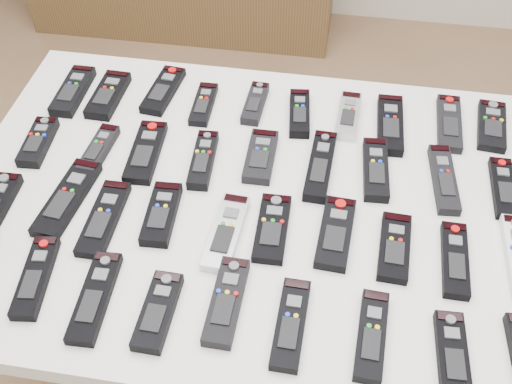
% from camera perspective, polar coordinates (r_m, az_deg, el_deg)
% --- Properties ---
extents(ground, '(4.00, 4.00, 0.00)m').
position_cam_1_polar(ground, '(1.99, 3.42, -15.26)').
color(ground, brown).
rests_on(ground, ground).
extents(table, '(1.25, 0.88, 0.78)m').
position_cam_1_polar(table, '(1.37, 0.00, -2.24)').
color(table, white).
rests_on(table, ground).
extents(remote_0, '(0.06, 0.18, 0.02)m').
position_cam_1_polar(remote_0, '(1.64, -15.96, 8.63)').
color(remote_0, black).
rests_on(remote_0, table).
extents(remote_1, '(0.07, 0.17, 0.02)m').
position_cam_1_polar(remote_1, '(1.60, -13.00, 8.40)').
color(remote_1, black).
rests_on(remote_1, table).
extents(remote_2, '(0.07, 0.18, 0.02)m').
position_cam_1_polar(remote_2, '(1.59, -8.25, 8.93)').
color(remote_2, black).
rests_on(remote_2, table).
extents(remote_3, '(0.05, 0.15, 0.02)m').
position_cam_1_polar(remote_3, '(1.54, -4.69, 7.79)').
color(remote_3, black).
rests_on(remote_3, table).
extents(remote_4, '(0.05, 0.14, 0.02)m').
position_cam_1_polar(remote_4, '(1.54, -0.08, 7.88)').
color(remote_4, black).
rests_on(remote_4, table).
extents(remote_5, '(0.06, 0.16, 0.02)m').
position_cam_1_polar(remote_5, '(1.51, 3.89, 6.99)').
color(remote_5, black).
rests_on(remote_5, table).
extents(remote_6, '(0.05, 0.16, 0.02)m').
position_cam_1_polar(remote_6, '(1.52, 8.20, 6.70)').
color(remote_6, '#B7B7BC').
rests_on(remote_6, table).
extents(remote_7, '(0.06, 0.19, 0.02)m').
position_cam_1_polar(remote_7, '(1.51, 11.83, 5.88)').
color(remote_7, black).
rests_on(remote_7, table).
extents(remote_8, '(0.05, 0.19, 0.02)m').
position_cam_1_polar(remote_8, '(1.55, 16.80, 5.87)').
color(remote_8, black).
rests_on(remote_8, table).
extents(remote_9, '(0.07, 0.17, 0.02)m').
position_cam_1_polar(remote_9, '(1.57, 20.22, 5.54)').
color(remote_9, black).
rests_on(remote_9, table).
extents(remote_10, '(0.06, 0.15, 0.02)m').
position_cam_1_polar(remote_10, '(1.51, -18.80, 4.23)').
color(remote_10, black).
rests_on(remote_10, table).
extents(remote_11, '(0.05, 0.15, 0.02)m').
position_cam_1_polar(remote_11, '(1.46, -13.80, 3.72)').
color(remote_11, black).
rests_on(remote_11, table).
extents(remote_12, '(0.07, 0.19, 0.02)m').
position_cam_1_polar(remote_12, '(1.43, -9.78, 3.54)').
color(remote_12, black).
rests_on(remote_12, table).
extents(remote_13, '(0.05, 0.17, 0.02)m').
position_cam_1_polar(remote_13, '(1.39, -4.72, 2.87)').
color(remote_13, black).
rests_on(remote_13, table).
extents(remote_14, '(0.06, 0.16, 0.02)m').
position_cam_1_polar(remote_14, '(1.40, 0.42, 3.18)').
color(remote_14, black).
rests_on(remote_14, table).
extents(remote_15, '(0.06, 0.20, 0.02)m').
position_cam_1_polar(remote_15, '(1.38, 5.72, 2.34)').
color(remote_15, black).
rests_on(remote_15, table).
extents(remote_16, '(0.06, 0.18, 0.02)m').
position_cam_1_polar(remote_16, '(1.39, 10.59, 1.99)').
color(remote_16, black).
rests_on(remote_16, table).
extents(remote_17, '(0.06, 0.19, 0.02)m').
position_cam_1_polar(remote_17, '(1.41, 16.35, 1.12)').
color(remote_17, black).
rests_on(remote_17, table).
extents(remote_18, '(0.05, 0.17, 0.02)m').
position_cam_1_polar(remote_18, '(1.43, 21.15, 0.33)').
color(remote_18, black).
rests_on(remote_18, table).
extents(remote_20, '(0.08, 0.22, 0.02)m').
position_cam_1_polar(remote_20, '(1.37, -16.43, -0.53)').
color(remote_20, black).
rests_on(remote_20, table).
extents(remote_21, '(0.06, 0.19, 0.02)m').
position_cam_1_polar(remote_21, '(1.31, -13.37, -2.30)').
color(remote_21, black).
rests_on(remote_21, table).
extents(remote_22, '(0.06, 0.16, 0.02)m').
position_cam_1_polar(remote_22, '(1.29, -8.41, -1.93)').
color(remote_22, black).
rests_on(remote_22, table).
extents(remote_23, '(0.06, 0.19, 0.02)m').
position_cam_1_polar(remote_23, '(1.25, -2.67, -3.60)').
color(remote_23, '#B7B7BC').
rests_on(remote_23, table).
extents(remote_24, '(0.06, 0.17, 0.02)m').
position_cam_1_polar(remote_24, '(1.26, 1.45, -3.23)').
color(remote_24, black).
rests_on(remote_24, table).
extents(remote_25, '(0.07, 0.18, 0.02)m').
position_cam_1_polar(remote_25, '(1.26, 7.09, -3.64)').
color(remote_25, black).
rests_on(remote_25, table).
extents(remote_26, '(0.06, 0.16, 0.02)m').
position_cam_1_polar(remote_26, '(1.26, 12.21, -4.82)').
color(remote_26, black).
rests_on(remote_26, table).
extents(remote_27, '(0.05, 0.17, 0.02)m').
position_cam_1_polar(remote_27, '(1.27, 17.27, -5.76)').
color(remote_27, black).
rests_on(remote_27, table).
extents(remote_30, '(0.07, 0.18, 0.02)m').
position_cam_1_polar(remote_30, '(1.25, -19.00, -7.15)').
color(remote_30, black).
rests_on(remote_30, table).
extents(remote_31, '(0.06, 0.19, 0.02)m').
position_cam_1_polar(remote_31, '(1.20, -14.13, -9.05)').
color(remote_31, black).
rests_on(remote_31, table).
extents(remote_32, '(0.06, 0.16, 0.02)m').
position_cam_1_polar(remote_32, '(1.16, -8.71, -10.44)').
color(remote_32, black).
rests_on(remote_32, table).
extents(remote_33, '(0.05, 0.18, 0.02)m').
position_cam_1_polar(remote_33, '(1.16, -2.64, -9.68)').
color(remote_33, black).
rests_on(remote_33, table).
extents(remote_34, '(0.05, 0.18, 0.02)m').
position_cam_1_polar(remote_34, '(1.13, 3.10, -11.63)').
color(remote_34, black).
rests_on(remote_34, table).
extents(remote_35, '(0.05, 0.17, 0.02)m').
position_cam_1_polar(remote_35, '(1.13, 10.23, -12.44)').
color(remote_35, black).
rests_on(remote_35, table).
extents(remote_36, '(0.06, 0.16, 0.02)m').
position_cam_1_polar(remote_36, '(1.15, 17.06, -13.72)').
color(remote_36, black).
rests_on(remote_36, table).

